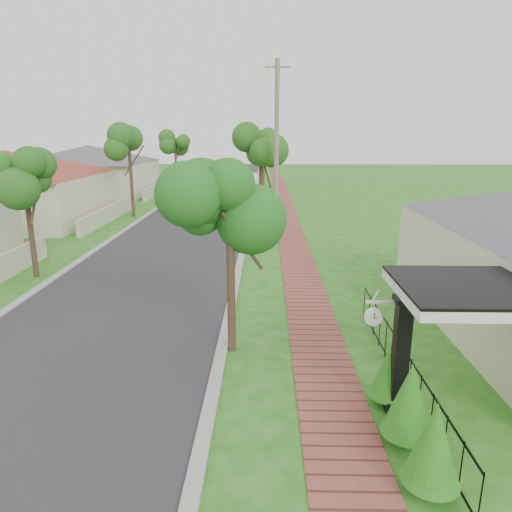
% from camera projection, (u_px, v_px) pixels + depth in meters
% --- Properties ---
extents(ground, '(160.00, 160.00, 0.00)m').
position_uv_depth(ground, '(188.00, 382.00, 10.62)').
color(ground, '#256217').
rests_on(ground, ground).
extents(road, '(7.00, 120.00, 0.02)m').
position_uv_depth(road, '(193.00, 222.00, 30.00)').
color(road, '#28282B').
rests_on(road, ground).
extents(kerb_right, '(0.30, 120.00, 0.10)m').
position_uv_depth(kerb_right, '(248.00, 222.00, 29.92)').
color(kerb_right, '#9E9E99').
rests_on(kerb_right, ground).
extents(kerb_left, '(0.30, 120.00, 0.10)m').
position_uv_depth(kerb_left, '(138.00, 222.00, 30.08)').
color(kerb_left, '#9E9E99').
rests_on(kerb_left, ground).
extents(sidewalk, '(1.50, 120.00, 0.03)m').
position_uv_depth(sidewalk, '(288.00, 222.00, 29.86)').
color(sidewalk, '#99443D').
rests_on(sidewalk, ground).
extents(porch_post, '(0.48, 0.48, 2.52)m').
position_uv_depth(porch_post, '(400.00, 361.00, 9.27)').
color(porch_post, black).
rests_on(porch_post, ground).
extents(picket_fence, '(0.03, 8.02, 1.00)m').
position_uv_depth(picket_fence, '(401.00, 364.00, 10.38)').
color(picket_fence, black).
rests_on(picket_fence, ground).
extents(street_trees, '(10.70, 37.65, 5.89)m').
position_uv_depth(street_trees, '(206.00, 148.00, 35.43)').
color(street_trees, '#382619').
rests_on(street_trees, ground).
extents(hedge_row, '(0.86, 3.30, 1.67)m').
position_uv_depth(hedge_row, '(410.00, 409.00, 8.26)').
color(hedge_row, '#1B5B12').
rests_on(hedge_row, ground).
extents(far_house_red, '(15.56, 15.56, 4.60)m').
position_uv_depth(far_house_red, '(9.00, 186.00, 29.66)').
color(far_house_red, beige).
rests_on(far_house_red, ground).
extents(far_house_grey, '(15.56, 15.56, 4.60)m').
position_uv_depth(far_house_grey, '(90.00, 170.00, 43.18)').
color(far_house_grey, beige).
rests_on(far_house_grey, ground).
extents(parked_car_red, '(2.66, 4.75, 1.53)m').
position_uv_depth(parked_car_red, '(232.00, 196.00, 36.65)').
color(parked_car_red, maroon).
rests_on(parked_car_red, ground).
extents(parked_car_white, '(1.87, 4.84, 1.57)m').
position_uv_depth(parked_car_white, '(253.00, 181.00, 48.31)').
color(parked_car_white, silver).
rests_on(parked_car_white, ground).
extents(near_tree, '(1.89, 1.89, 4.85)m').
position_uv_depth(near_tree, '(230.00, 207.00, 11.21)').
color(near_tree, '#382619').
rests_on(near_tree, ground).
extents(utility_pole, '(1.20, 0.24, 9.06)m').
position_uv_depth(utility_pole, '(276.00, 155.00, 22.61)').
color(utility_pole, gray).
rests_on(utility_pole, ground).
extents(station_clock, '(0.65, 0.13, 0.55)m').
position_uv_depth(station_clock, '(374.00, 316.00, 9.45)').
color(station_clock, white).
rests_on(station_clock, ground).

